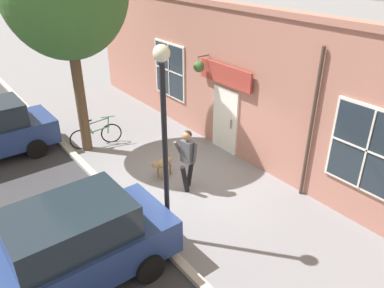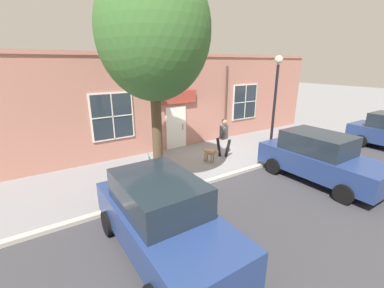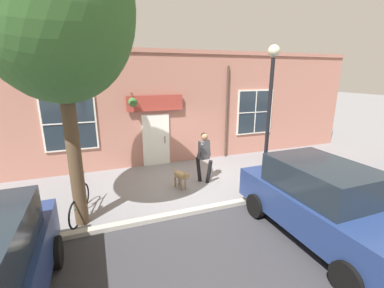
{
  "view_description": "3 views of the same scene",
  "coord_description": "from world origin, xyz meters",
  "px_view_note": "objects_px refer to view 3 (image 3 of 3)",
  "views": [
    {
      "loc": [
        5.32,
        7.41,
        5.88
      ],
      "look_at": [
        -0.09,
        0.33,
        1.24
      ],
      "focal_mm": 35.0,
      "sensor_mm": 36.0,
      "label": 1
    },
    {
      "loc": [
        8.68,
        -6.83,
        4.13
      ],
      "look_at": [
        -0.05,
        -1.1,
        0.82
      ],
      "focal_mm": 24.0,
      "sensor_mm": 36.0,
      "label": 2
    },
    {
      "loc": [
        7.8,
        -2.82,
        3.65
      ],
      "look_at": [
        -0.26,
        0.2,
        1.29
      ],
      "focal_mm": 24.0,
      "sensor_mm": 36.0,
      "label": 3
    }
  ],
  "objects_px": {
    "dog_on_leash": "(181,176)",
    "street_tree_by_curb": "(58,13)",
    "street_lamp": "(270,101)",
    "leaning_bicycle": "(80,203)",
    "pedestrian_walking": "(204,153)",
    "parked_car_mid_block": "(324,202)"
  },
  "relations": [
    {
      "from": "dog_on_leash",
      "to": "street_tree_by_curb",
      "type": "bearing_deg",
      "value": -71.3
    },
    {
      "from": "street_lamp",
      "to": "leaning_bicycle",
      "type": "bearing_deg",
      "value": -97.2
    },
    {
      "from": "dog_on_leash",
      "to": "leaning_bicycle",
      "type": "bearing_deg",
      "value": -77.71
    },
    {
      "from": "leaning_bicycle",
      "to": "street_tree_by_curb",
      "type": "bearing_deg",
      "value": 13.96
    },
    {
      "from": "dog_on_leash",
      "to": "street_lamp",
      "type": "height_order",
      "value": "street_lamp"
    },
    {
      "from": "pedestrian_walking",
      "to": "street_tree_by_curb",
      "type": "height_order",
      "value": "street_tree_by_curb"
    },
    {
      "from": "pedestrian_walking",
      "to": "parked_car_mid_block",
      "type": "xyz_separation_m",
      "value": [
        3.81,
        1.28,
        -0.19
      ]
    },
    {
      "from": "street_tree_by_curb",
      "to": "pedestrian_walking",
      "type": "bearing_deg",
      "value": 107.64
    },
    {
      "from": "street_tree_by_curb",
      "to": "parked_car_mid_block",
      "type": "height_order",
      "value": "street_tree_by_curb"
    },
    {
      "from": "leaning_bicycle",
      "to": "parked_car_mid_block",
      "type": "relative_size",
      "value": 0.4
    },
    {
      "from": "pedestrian_walking",
      "to": "street_tree_by_curb",
      "type": "distance_m",
      "value": 5.53
    },
    {
      "from": "parked_car_mid_block",
      "to": "dog_on_leash",
      "type": "bearing_deg",
      "value": -148.72
    },
    {
      "from": "dog_on_leash",
      "to": "street_lamp",
      "type": "bearing_deg",
      "value": 59.36
    },
    {
      "from": "leaning_bicycle",
      "to": "parked_car_mid_block",
      "type": "distance_m",
      "value": 5.99
    },
    {
      "from": "pedestrian_walking",
      "to": "dog_on_leash",
      "type": "xyz_separation_m",
      "value": [
        0.23,
        -0.9,
        -0.63
      ]
    },
    {
      "from": "dog_on_leash",
      "to": "parked_car_mid_block",
      "type": "relative_size",
      "value": 0.23
    },
    {
      "from": "dog_on_leash",
      "to": "parked_car_mid_block",
      "type": "distance_m",
      "value": 4.22
    },
    {
      "from": "dog_on_leash",
      "to": "leaning_bicycle",
      "type": "xyz_separation_m",
      "value": [
        0.66,
        -3.03,
        -0.07
      ]
    },
    {
      "from": "leaning_bicycle",
      "to": "parked_car_mid_block",
      "type": "bearing_deg",
      "value": 60.67
    },
    {
      "from": "dog_on_leash",
      "to": "parked_car_mid_block",
      "type": "height_order",
      "value": "parked_car_mid_block"
    },
    {
      "from": "pedestrian_walking",
      "to": "dog_on_leash",
      "type": "distance_m",
      "value": 1.12
    },
    {
      "from": "street_tree_by_curb",
      "to": "street_lamp",
      "type": "xyz_separation_m",
      "value": [
        0.33,
        5.18,
        -1.94
      ]
    }
  ]
}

